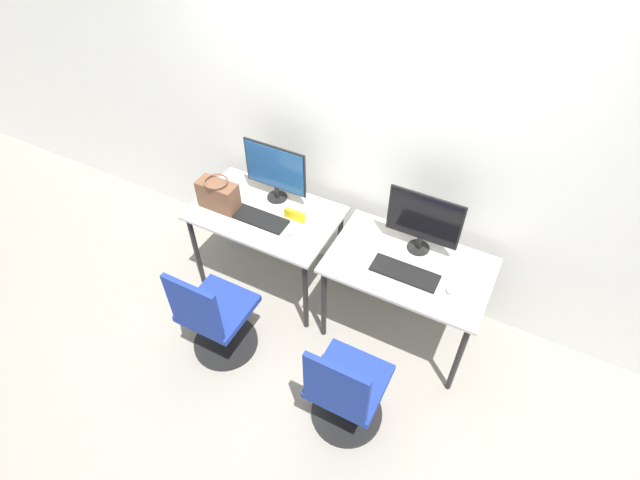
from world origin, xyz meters
The scene contains 14 objects.
ground_plane centered at (0.00, 0.00, 0.00)m, with size 20.00×20.00×0.00m, color gray.
wall_back centered at (0.00, 0.80, 1.40)m, with size 12.00×0.05×2.80m.
desk_left centered at (-0.57, 0.34, 0.67)m, with size 1.09×0.68×0.76m.
monitor_left centered at (-0.57, 0.52, 1.02)m, with size 0.50×0.16×0.47m.
keyboard_left centered at (-0.57, 0.25, 0.77)m, with size 0.45×0.16×0.02m.
mouse_left centered at (-0.28, 0.25, 0.77)m, with size 0.06×0.09×0.03m.
office_chair_left centered at (-0.54, -0.43, 0.37)m, with size 0.48×0.48×0.91m.
desk_right centered at (0.57, 0.34, 0.67)m, with size 1.09×0.68×0.76m.
monitor_right centered at (0.57, 0.51, 1.02)m, with size 0.50×0.16×0.47m.
keyboard_right centered at (0.57, 0.25, 0.77)m, with size 0.45×0.16×0.02m.
mouse_right centered at (0.88, 0.25, 0.77)m, with size 0.06×0.09×0.03m.
office_chair_right centered at (0.51, -0.51, 0.37)m, with size 0.48×0.48×0.91m.
handbag centered at (-0.90, 0.24, 0.87)m, with size 0.30×0.18×0.25m.
placard_left centered at (-0.33, 0.37, 0.80)m, with size 0.16×0.03×0.08m.
Camera 1 is at (1.06, -1.91, 3.24)m, focal length 28.00 mm.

